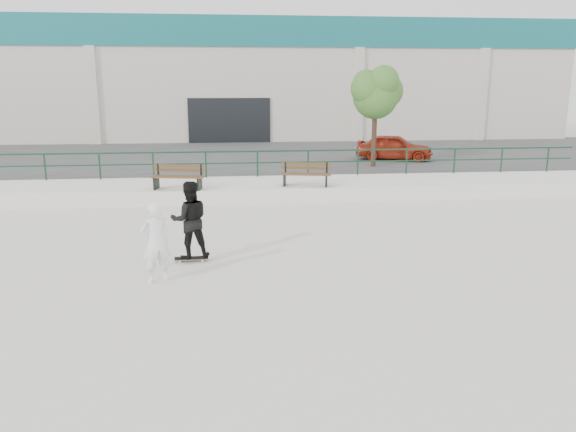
{
  "coord_description": "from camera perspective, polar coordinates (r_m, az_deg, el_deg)",
  "views": [
    {
      "loc": [
        -0.14,
        -10.99,
        4.09
      ],
      "look_at": [
        1.26,
        2.0,
        0.98
      ],
      "focal_mm": 35.0,
      "sensor_mm": 36.0,
      "label": 1
    }
  ],
  "objects": [
    {
      "name": "ground",
      "position": [
        11.73,
        -5.1,
        -7.09
      ],
      "size": [
        120.0,
        120.0,
        0.0
      ],
      "primitive_type": "plane",
      "color": "silver",
      "rests_on": "ground"
    },
    {
      "name": "railing",
      "position": [
        21.98,
        -5.74,
        5.86
      ],
      "size": [
        28.0,
        0.06,
        1.03
      ],
      "color": "#163C26",
      "rests_on": "ledge"
    },
    {
      "name": "skateboard",
      "position": [
        13.42,
        -9.79,
        -4.25
      ],
      "size": [
        0.79,
        0.24,
        0.09
      ],
      "rotation": [
        0.0,
        0.0,
        0.04
      ],
      "color": "black",
      "rests_on": "ground"
    },
    {
      "name": "seated_skater",
      "position": [
        11.99,
        -13.28,
        -2.63
      ],
      "size": [
        0.73,
        0.61,
        1.72
      ],
      "primitive_type": "imported",
      "rotation": [
        0.0,
        0.0,
        3.52
      ],
      "color": "white",
      "rests_on": "ground"
    },
    {
      "name": "bench_right",
      "position": [
        20.08,
        1.8,
        4.24
      ],
      "size": [
        1.86,
        0.88,
        0.82
      ],
      "rotation": [
        0.0,
        0.0,
        -0.21
      ],
      "color": "#54371D",
      "rests_on": "ledge"
    },
    {
      "name": "standing_skater",
      "position": [
        13.17,
        -9.95,
        -0.39
      ],
      "size": [
        0.98,
        0.82,
        1.82
      ],
      "primitive_type": "imported",
      "rotation": [
        0.0,
        0.0,
        3.3
      ],
      "color": "black",
      "rests_on": "skateboard"
    },
    {
      "name": "red_car",
      "position": [
        27.42,
        10.76,
        6.9
      ],
      "size": [
        3.86,
        2.57,
        1.22
      ],
      "primitive_type": "imported",
      "rotation": [
        0.0,
        0.0,
        1.23
      ],
      "color": "maroon",
      "rests_on": "parking_strip"
    },
    {
      "name": "commercial_building",
      "position": [
        42.99,
        -6.12,
        13.95
      ],
      "size": [
        44.2,
        16.33,
        8.0
      ],
      "color": "beige",
      "rests_on": "ground"
    },
    {
      "name": "ledge",
      "position": [
        20.85,
        -5.65,
        2.69
      ],
      "size": [
        30.0,
        3.0,
        0.5
      ],
      "primitive_type": "cube",
      "color": "silver",
      "rests_on": "ground"
    },
    {
      "name": "parking_strip",
      "position": [
        29.25,
        -5.83,
        5.76
      ],
      "size": [
        60.0,
        14.0,
        0.5
      ],
      "primitive_type": "cube",
      "color": "#393939",
      "rests_on": "ground"
    },
    {
      "name": "tree",
      "position": [
        24.98,
        8.96,
        12.42
      ],
      "size": [
        2.43,
        2.16,
        4.33
      ],
      "color": "#4E3127",
      "rests_on": "parking_strip"
    },
    {
      "name": "bench_left",
      "position": [
        19.79,
        -11.1,
        3.9
      ],
      "size": [
        1.91,
        0.9,
        0.85
      ],
      "rotation": [
        0.0,
        0.0,
        -0.21
      ],
      "color": "#54371D",
      "rests_on": "ledge"
    }
  ]
}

